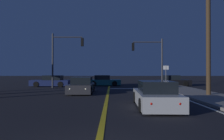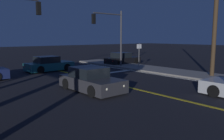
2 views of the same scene
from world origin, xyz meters
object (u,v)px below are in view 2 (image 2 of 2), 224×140
at_px(car_mid_block_teal, 49,65).
at_px(car_distant_tail_charcoal, 91,80).
at_px(car_side_waiting_black, 122,59).
at_px(utility_pole_right, 216,12).
at_px(traffic_signal_near_right, 111,30).
at_px(traffic_signal_far_left, 8,23).
at_px(street_sign_corner, 139,52).

relative_size(car_mid_block_teal, car_distant_tail_charcoal, 1.00).
xyz_separation_m(car_distant_tail_charcoal, car_side_waiting_black, (10.08, 8.24, -0.00)).
bearing_deg(utility_pole_right, car_side_waiting_black, 86.92).
bearing_deg(traffic_signal_near_right, traffic_signal_far_left, 8.05).
distance_m(car_distant_tail_charcoal, traffic_signal_near_right, 10.25).
relative_size(car_distant_tail_charcoal, car_side_waiting_black, 1.01).
bearing_deg(street_sign_corner, car_mid_block_teal, 143.31).
bearing_deg(utility_pole_right, traffic_signal_far_left, 148.02).
distance_m(car_side_waiting_black, utility_pole_right, 11.50).
relative_size(car_side_waiting_black, street_sign_corner, 1.70).
xyz_separation_m(traffic_signal_near_right, utility_pole_right, (2.39, -9.07, 1.12)).
bearing_deg(car_distant_tail_charcoal, street_sign_corner, -155.54).
bearing_deg(car_mid_block_teal, traffic_signal_far_left, -52.56).
height_order(car_distant_tail_charcoal, traffic_signal_far_left, traffic_signal_far_left).
xyz_separation_m(traffic_signal_near_right, street_sign_corner, (0.99, -2.80, -2.10)).
bearing_deg(traffic_signal_near_right, street_sign_corner, 109.41).
height_order(traffic_signal_far_left, utility_pole_right, utility_pole_right).
xyz_separation_m(car_mid_block_teal, street_sign_corner, (6.61, -4.92, 1.07)).
xyz_separation_m(car_side_waiting_black, utility_pole_right, (-0.57, -10.66, 4.29)).
xyz_separation_m(car_side_waiting_black, traffic_signal_near_right, (-2.96, -1.58, 3.17)).
bearing_deg(car_distant_tail_charcoal, car_mid_block_teal, -100.66).
relative_size(traffic_signal_far_left, utility_pole_right, 0.64).
distance_m(car_mid_block_teal, car_side_waiting_black, 8.60).
bearing_deg(utility_pole_right, traffic_signal_near_right, 104.74).
height_order(car_mid_block_teal, utility_pole_right, utility_pole_right).
relative_size(car_distant_tail_charcoal, street_sign_corner, 1.72).
bearing_deg(car_mid_block_teal, utility_pole_right, 33.57).
distance_m(traffic_signal_near_right, traffic_signal_far_left, 10.00).
height_order(car_mid_block_teal, traffic_signal_near_right, traffic_signal_near_right).
xyz_separation_m(car_distant_tail_charcoal, street_sign_corner, (8.11, 3.85, 1.07)).
relative_size(car_distant_tail_charcoal, traffic_signal_near_right, 0.75).
distance_m(car_mid_block_teal, utility_pole_right, 14.42).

